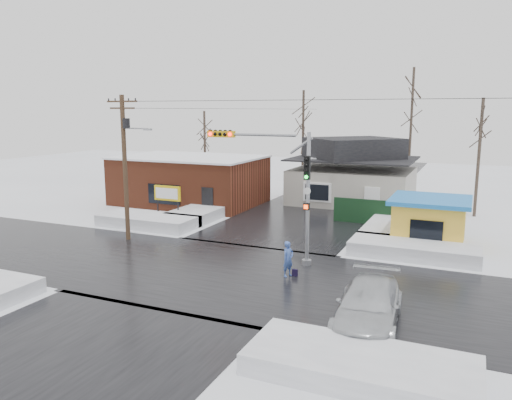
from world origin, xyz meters
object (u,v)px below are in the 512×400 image
at_px(pedestrian, 288,259).
at_px(car, 368,306).
at_px(traffic_signal, 279,179).
at_px(kiosk, 430,221).
at_px(utility_pole, 126,159).
at_px(marquee_sign, 167,194).

distance_m(pedestrian, car, 6.37).
xyz_separation_m(traffic_signal, pedestrian, (1.29, -2.07, -3.66)).
bearing_deg(pedestrian, kiosk, -7.79).
height_order(traffic_signal, pedestrian, traffic_signal).
relative_size(traffic_signal, pedestrian, 3.97).
xyz_separation_m(kiosk, pedestrian, (-5.78, -9.09, -0.58)).
distance_m(kiosk, pedestrian, 10.79).
xyz_separation_m(utility_pole, kiosk, (17.43, 6.49, -3.65)).
distance_m(utility_pole, kiosk, 18.95).
bearing_deg(pedestrian, utility_pole, 102.06).
relative_size(traffic_signal, kiosk, 1.52).
xyz_separation_m(marquee_sign, pedestrian, (12.72, -8.59, -1.04)).
bearing_deg(utility_pole, marquee_sign, 100.13).
height_order(utility_pole, pedestrian, utility_pole).
bearing_deg(car, utility_pole, 152.99).
xyz_separation_m(utility_pole, car, (16.42, -6.82, -4.30)).
relative_size(traffic_signal, car, 1.24).
bearing_deg(traffic_signal, pedestrian, -58.03).
bearing_deg(car, marquee_sign, 139.32).
distance_m(traffic_signal, car, 9.49).
relative_size(utility_pole, pedestrian, 5.11).
bearing_deg(traffic_signal, marquee_sign, 150.28).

